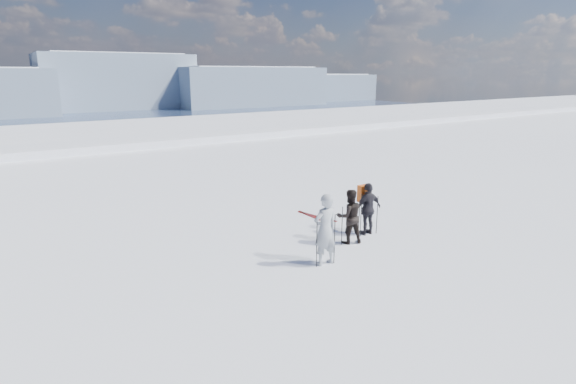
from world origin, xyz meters
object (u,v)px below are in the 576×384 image
Objects in this scene: skier_pack at (368,209)px; skier_dark at (349,216)px; skis_loose at (315,217)px; skier_grey at (325,230)px.

skier_dark is at bearing 15.09° from skier_pack.
skis_loose is (-0.35, 2.25, -0.81)m from skier_pack.
skier_pack is 2.41m from skis_loose.
skier_grey reaches higher than skier_pack.
skier_pack is (2.53, 1.08, -0.14)m from skier_grey.
skier_dark is 0.96× the size of skis_loose.
skier_pack reaches higher than skier_dark.
skier_pack is at bearing -147.73° from skier_dark.
skier_grey reaches higher than skier_dark.
skier_dark is (1.56, 0.85, -0.15)m from skier_grey.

